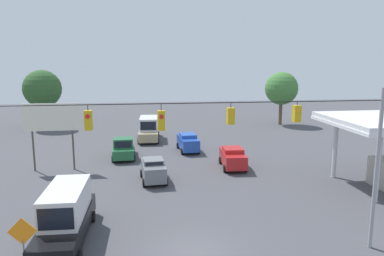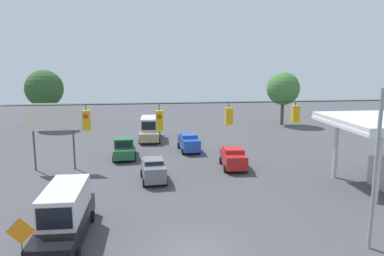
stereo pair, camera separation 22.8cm
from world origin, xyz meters
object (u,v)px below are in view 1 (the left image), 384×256
Objects in this scene: traffic_cone_second at (65,225)px; roadside_billboard at (52,121)px; tree_horizon_right at (42,89)px; sedan_grey_withflow_mid at (153,170)px; traffic_cone_nearest at (58,241)px; work_zone_sign at (23,236)px; traffic_cone_fourth at (74,199)px; pickup_truck_green_withflow_far at (123,148)px; tree_horizon_left at (281,89)px; sedan_blue_oncoming_deep at (188,142)px; sedan_red_oncoming_far at (233,157)px; box_truck_tan_withflow_deep at (149,129)px; traffic_cone_third at (69,211)px; traffic_cone_fifth at (80,189)px; box_truck_black_parked_shoulder at (66,215)px; overhead_signal_span at (195,155)px.

roadside_billboard reaches higher than traffic_cone_second.
sedan_grey_withflow_mid is at bearing 119.11° from tree_horizon_right.
work_zone_sign reaches higher than traffic_cone_nearest.
traffic_cone_fourth is at bearing 106.73° from tree_horizon_right.
sedan_grey_withflow_mid is 0.67× the size of roadside_billboard.
sedan_grey_withflow_mid is at bearing -117.46° from traffic_cone_nearest.
roadside_billboard reaches higher than pickup_truck_green_withflow_far.
sedan_grey_withflow_mid is 30.53m from tree_horizon_right.
pickup_truck_green_withflow_far reaches higher than sedan_grey_withflow_mid.
tree_horizon_left is at bearing 177.30° from tree_horizon_right.
sedan_blue_oncoming_deep is 7.05× the size of traffic_cone_fourth.
sedan_red_oncoming_far is 1.00× the size of sedan_blue_oncoming_deep.
traffic_cone_nearest is 6.03m from traffic_cone_fourth.
traffic_cone_third is (5.52, 22.44, -1.05)m from box_truck_tan_withflow_deep.
traffic_cone_fifth is at bearing -93.98° from work_zone_sign.
roadside_billboard reaches higher than work_zone_sign.
traffic_cone_nearest is at bearing 91.69° from traffic_cone_fourth.
box_truck_tan_withflow_deep reaches higher than traffic_cone_second.
roadside_billboard is (15.87, -1.39, 3.45)m from sedan_red_oncoming_far.
box_truck_tan_withflow_deep is 19.15m from traffic_cone_fifth.
traffic_cone_fifth is 0.11× the size of roadside_billboard.
tree_horizon_left is (-28.70, -20.42, 1.05)m from roadside_billboard.
box_truck_black_parked_shoulder is at bearing 62.04° from sedan_grey_withflow_mid.
box_truck_tan_withflow_deep is at bearing -106.50° from traffic_cone_fifth.
overhead_signal_span is at bearing 69.66° from sedan_red_oncoming_far.
traffic_cone_nearest is at bearing 68.77° from box_truck_black_parked_shoulder.
traffic_cone_second is at bearing 80.49° from pickup_truck_green_withflow_far.
tree_horizon_left is (-12.83, -21.81, 4.51)m from sedan_red_oncoming_far.
traffic_cone_third is at bearing 88.78° from traffic_cone_fifth.
overhead_signal_span is 3.10× the size of roadside_billboard.
roadside_billboard reaches higher than traffic_cone_fifth.
box_truck_black_parked_shoulder is at bearing -111.23° from traffic_cone_nearest.
sedan_grey_withflow_mid is at bearing -158.98° from traffic_cone_fifth.
box_truck_tan_withflow_deep reaches higher than traffic_cone_nearest.
traffic_cone_fifth is at bearing -92.13° from traffic_cone_fourth.
sedan_grey_withflow_mid is at bearing -123.25° from traffic_cone_second.
work_zone_sign is (0.68, 8.72, 1.67)m from traffic_cone_fourth.
sedan_red_oncoming_far is 15.70m from traffic_cone_third.
sedan_blue_oncoming_deep reaches higher than traffic_cone_third.
sedan_blue_oncoming_deep is at bearing -120.85° from traffic_cone_third.
box_truck_tan_withflow_deep is 0.90× the size of box_truck_black_parked_shoulder.
traffic_cone_nearest and traffic_cone_third have the same top height.
pickup_truck_green_withflow_far is (6.75, 2.01, -0.01)m from sedan_blue_oncoming_deep.
traffic_cone_fourth is (2.79, 12.00, -0.65)m from pickup_truck_green_withflow_far.
pickup_truck_green_withflow_far is 10.26m from traffic_cone_fifth.
sedan_red_oncoming_far reaches higher than traffic_cone_second.
sedan_grey_withflow_mid is 10.68m from box_truck_black_parked_shoulder.
pickup_truck_green_withflow_far is 0.64× the size of tree_horizon_left.
sedan_grey_withflow_mid reaches higher than sedan_red_oncoming_far.
work_zone_sign is at bearing 55.09° from tree_horizon_left.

